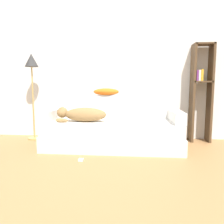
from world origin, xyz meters
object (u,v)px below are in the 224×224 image
at_px(bookshelf, 201,89).
at_px(power_adapter, 81,160).
at_px(floor_lamp, 32,70).
at_px(laptop, 123,122).
at_px(throw_pillow, 106,92).
at_px(couch, 113,134).
at_px(dog, 82,114).

bearing_deg(bookshelf, power_adapter, -146.44).
bearing_deg(floor_lamp, laptop, -17.76).
bearing_deg(bookshelf, throw_pillow, -173.91).
height_order(couch, laptop, laptop).
bearing_deg(floor_lamp, dog, -26.51).
distance_m(couch, dog, 0.56).
distance_m(couch, laptop, 0.30).
distance_m(laptop, power_adapter, 0.85).
xyz_separation_m(couch, bookshelf, (1.44, 0.51, 0.69)).
height_order(floor_lamp, power_adapter, floor_lamp).
bearing_deg(throw_pillow, floor_lamp, 177.84).
bearing_deg(laptop, dog, -164.72).
bearing_deg(throw_pillow, dog, -125.00).
relative_size(dog, floor_lamp, 0.50).
bearing_deg(laptop, power_adapter, -115.52).
height_order(throw_pillow, bookshelf, bookshelf).
bearing_deg(floor_lamp, bookshelf, 2.38).
relative_size(dog, power_adapter, 12.74).
relative_size(couch, floor_lamp, 1.37).
bearing_deg(dog, couch, 12.18).
xyz_separation_m(dog, laptop, (0.62, -0.02, -0.10)).
xyz_separation_m(couch, dog, (-0.45, -0.10, 0.32)).
bearing_deg(power_adapter, laptop, 47.15).
bearing_deg(dog, laptop, -2.04).
height_order(laptop, throw_pillow, throw_pillow).
height_order(couch, floor_lamp, floor_lamp).
bearing_deg(power_adapter, floor_lamp, 135.96).
distance_m(bookshelf, floor_lamp, 2.89).
relative_size(throw_pillow, power_adapter, 7.22).
bearing_deg(throw_pillow, bookshelf, 6.09).
distance_m(laptop, floor_lamp, 1.86).
xyz_separation_m(dog, bookshelf, (1.89, 0.61, 0.37)).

